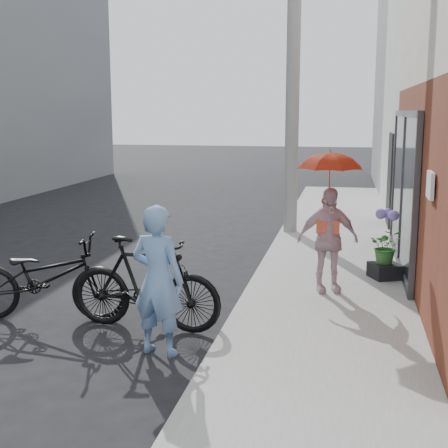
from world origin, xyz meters
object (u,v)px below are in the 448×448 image
(bike_left, at_px, (46,278))
(kimono_woman, at_px, (328,240))
(officer, at_px, (158,280))
(utility_pole, at_px, (293,67))
(bike_right, at_px, (146,284))
(planter, at_px, (385,271))

(bike_left, relative_size, kimono_woman, 1.41)
(officer, bearing_deg, utility_pole, -84.89)
(officer, bearing_deg, bike_right, -50.05)
(bike_left, distance_m, bike_right, 1.36)
(bike_right, relative_size, planter, 4.49)
(kimono_woman, distance_m, planter, 1.38)
(kimono_woman, bearing_deg, officer, -143.92)
(bike_left, bearing_deg, utility_pole, -33.08)
(kimono_woman, bearing_deg, planter, 27.88)
(utility_pole, relative_size, kimono_woman, 4.74)
(kimono_woman, relative_size, planter, 3.50)
(utility_pole, xyz_separation_m, planter, (1.77, -3.45, -3.27))
(bike_left, bearing_deg, planter, -70.10)
(officer, xyz_separation_m, planter, (2.58, 3.27, -0.60))
(utility_pole, distance_m, planter, 5.07)
(bike_right, distance_m, planter, 3.92)
(bike_left, bearing_deg, officer, -124.74)
(officer, height_order, kimono_woman, officer)
(bike_right, bearing_deg, planter, -45.44)
(bike_right, bearing_deg, kimono_woman, -47.80)
(bike_right, relative_size, kimono_woman, 1.28)
(officer, relative_size, planter, 3.92)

